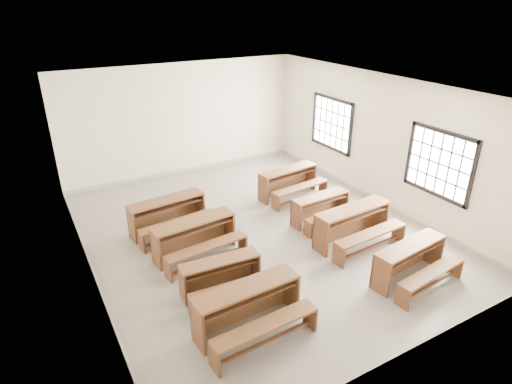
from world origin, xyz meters
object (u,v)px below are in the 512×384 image
desk_set_1 (221,274)px  desk_set_4 (411,260)px  desk_set_5 (354,223)px  desk_set_7 (289,180)px  desk_set_6 (322,207)px  desk_set_2 (195,235)px  desk_set_0 (249,306)px  desk_set_3 (168,213)px

desk_set_1 → desk_set_4: bearing=-19.8°
desk_set_5 → desk_set_7: 2.66m
desk_set_1 → desk_set_6: size_ratio=0.98×
desk_set_2 → desk_set_4: desk_set_2 is taller
desk_set_4 → desk_set_6: (-0.04, 2.62, -0.04)m
desk_set_0 → desk_set_4: desk_set_0 is taller
desk_set_6 → desk_set_5: bearing=-92.2°
desk_set_1 → desk_set_5: (3.18, 0.15, 0.09)m
desk_set_4 → desk_set_7: size_ratio=0.96×
desk_set_1 → desk_set_7: (3.30, 2.80, 0.06)m
desk_set_5 → desk_set_1: bearing=179.1°
desk_set_2 → desk_set_3: size_ratio=1.00×
desk_set_2 → desk_set_6: size_ratio=1.19×
desk_set_1 → desk_set_2: 1.35m
desk_set_0 → desk_set_4: bearing=-8.0°
desk_set_2 → desk_set_4: bearing=-46.9°
desk_set_6 → desk_set_7: (0.13, 1.56, 0.05)m
desk_set_2 → desk_set_5: size_ratio=0.97×
desk_set_5 → desk_set_0: bearing=-162.8°
desk_set_0 → desk_set_4: size_ratio=1.06×
desk_set_1 → desk_set_4: size_ratio=0.88×
desk_set_2 → desk_set_4: 4.16m
desk_set_1 → desk_set_2: bearing=90.7°
desk_set_7 → desk_set_4: bearing=-98.0°
desk_set_2 → desk_set_4: (3.14, -2.74, -0.03)m
desk_set_0 → desk_set_5: 3.43m
desk_set_0 → desk_set_2: (0.10, 2.42, -0.01)m
desk_set_6 → desk_set_4: bearing=-92.0°
desk_set_0 → desk_set_4: (3.24, -0.31, -0.04)m
desk_set_1 → desk_set_2: desk_set_2 is taller
desk_set_2 → desk_set_6: 3.10m
desk_set_2 → desk_set_5: bearing=-26.9°
desk_set_0 → desk_set_2: 2.42m
desk_set_0 → desk_set_6: bearing=33.4°
desk_set_0 → desk_set_3: bearing=88.4°
desk_set_3 → desk_set_6: desk_set_3 is taller
desk_set_3 → desk_set_5: bearing=-42.6°
desk_set_2 → desk_set_5: (3.11, -1.20, 0.02)m
desk_set_1 → desk_set_6: 3.40m
desk_set_4 → desk_set_5: size_ratio=0.91×
desk_set_0 → desk_set_5: desk_set_5 is taller
desk_set_4 → desk_set_6: size_ratio=1.12×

